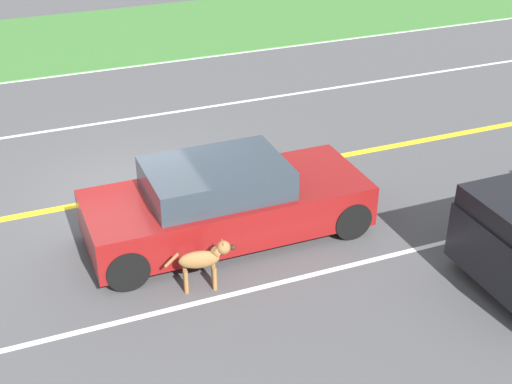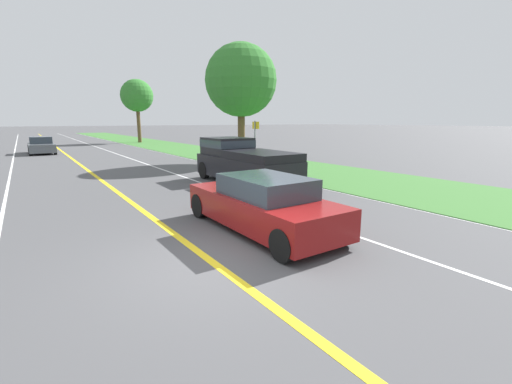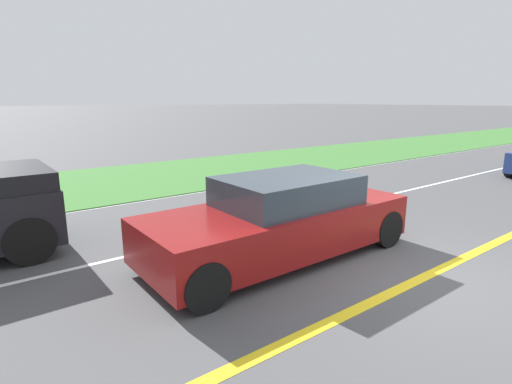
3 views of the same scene
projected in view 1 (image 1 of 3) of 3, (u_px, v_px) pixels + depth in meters
The scene contains 8 objects.
ground_plane at pixel (133, 195), 13.16m from camera, with size 400.00×400.00×0.00m, color #4C4C4F.
centre_divider_line at pixel (133, 195), 13.15m from camera, with size 0.18×160.00×0.01m, color yellow.
lane_edge_line_left at pixel (71, 74), 18.82m from camera, with size 0.14×160.00×0.01m, color white.
lane_dash_same_dir at pixel (189, 305), 10.32m from camera, with size 0.10×160.00×0.01m, color white.
lane_dash_oncoming at pixel (96, 124), 15.99m from camera, with size 0.10×160.00×0.01m, color white.
grass_verge_left at pixel (54, 42), 21.24m from camera, with size 6.00×160.00×0.03m, color #3D7533.
ego_car at pixel (225, 202), 11.63m from camera, with size 1.83×4.62×1.37m.
dog at pixel (204, 259), 10.44m from camera, with size 0.35×1.06×0.81m.
Camera 1 is at (11.47, -2.17, 6.48)m, focal length 50.00 mm.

